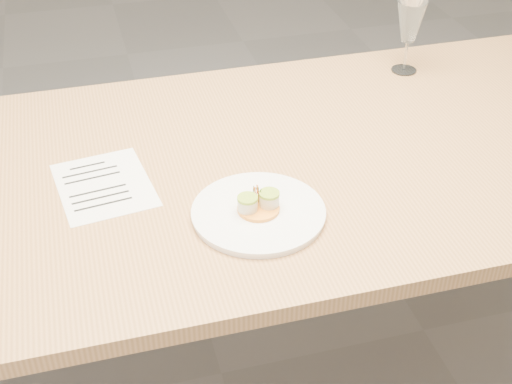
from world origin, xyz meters
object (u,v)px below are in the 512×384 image
object	(u,v)px
dinner_plate	(259,212)
recipe_sheet	(104,185)
wine_glass_2	(410,23)
dining_table	(213,189)

from	to	relation	value
dinner_plate	recipe_sheet	distance (m)	0.37
recipe_sheet	wine_glass_2	distance (m)	1.00
recipe_sheet	dinner_plate	bearing A→B (deg)	-40.87
dining_table	wine_glass_2	bearing A→B (deg)	27.97
dining_table	dinner_plate	size ratio (longest dim) A/B	8.23
recipe_sheet	wine_glass_2	world-z (taller)	wine_glass_2
dining_table	wine_glass_2	world-z (taller)	wine_glass_2
recipe_sheet	dining_table	bearing A→B (deg)	-4.86
dinner_plate	recipe_sheet	xyz separation A→B (m)	(-0.31, 0.21, -0.01)
recipe_sheet	wine_glass_2	xyz separation A→B (m)	(0.92, 0.36, 0.15)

